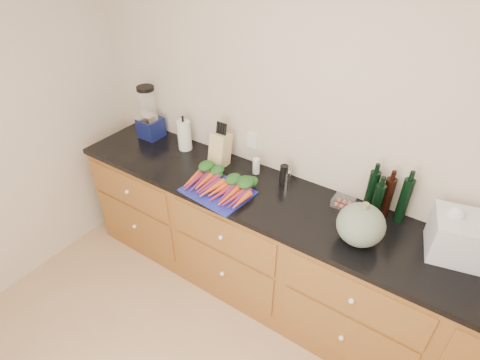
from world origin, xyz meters
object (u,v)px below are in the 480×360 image
Objects in this scene: blender_appliance at (149,116)px; knife_block at (220,149)px; squash at (361,225)px; paper_towel at (184,135)px; tomato_box at (343,202)px; carrots at (221,185)px; cutting_board at (218,191)px.

knife_block is (0.73, -0.02, -0.07)m from blender_appliance.
squash is 1.52m from paper_towel.
tomato_box is at bearing 0.42° from blender_appliance.
blender_appliance is at bearing -179.63° from paper_towel.
squash is at bearing -7.36° from blender_appliance.
carrots is 0.98m from blender_appliance.
knife_block is (-1.14, 0.22, 0.00)m from squash.
knife_block is at bearing -3.15° from paper_towel.
paper_towel is at bearing 153.13° from carrots.
blender_appliance is 1.69m from tomato_box.
blender_appliance is at bearing 178.62° from knife_block.
blender_appliance is at bearing -179.58° from tomato_box.
knife_block reaches higher than paper_towel.
blender_appliance is at bearing 163.14° from carrots.
blender_appliance reaches higher than tomato_box.
blender_appliance is 0.73m from knife_block.
tomato_box is at bearing 1.81° from knife_block.
blender_appliance reaches higher than paper_towel.
paper_towel reaches higher than carrots.
paper_towel is (-0.56, 0.32, 0.11)m from cutting_board.
paper_towel is (0.37, 0.00, -0.07)m from blender_appliance.
carrots is 1.96× the size of knife_block.
knife_block is at bearing 168.87° from squash.
paper_towel is 0.98× the size of knife_block.
squash is 2.05× the size of tomato_box.
cutting_board is 0.95m from squash.
paper_towel is (-0.56, 0.28, 0.08)m from carrots.
cutting_board is at bearing -56.88° from knife_block.
cutting_board is 1.64× the size of squash.
tomato_box is at bearing 126.05° from squash.
squash is (0.94, 0.04, 0.08)m from carrots.
carrots is 0.94m from squash.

